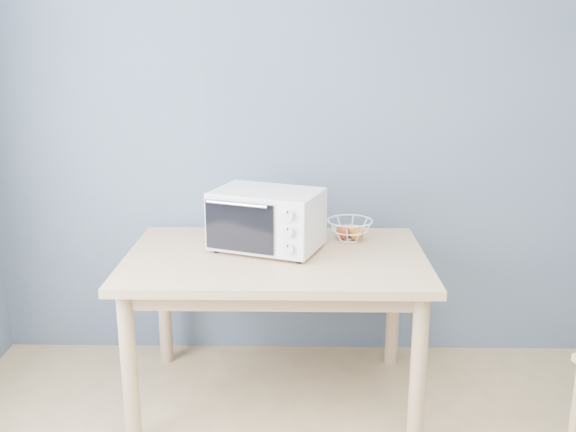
{
  "coord_description": "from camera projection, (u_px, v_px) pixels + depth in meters",
  "views": [
    {
      "loc": [
        -0.33,
        -1.14,
        1.72
      ],
      "look_at": [
        -0.38,
        1.73,
        0.93
      ],
      "focal_mm": 40.0,
      "sensor_mm": 36.0,
      "label": 1
    }
  ],
  "objects": [
    {
      "name": "room",
      "position": [
        475.0,
        271.0,
        1.21
      ],
      "size": [
        4.01,
        4.51,
        2.61
      ],
      "color": "tan",
      "rests_on": "ground"
    },
    {
      "name": "dining_table",
      "position": [
        276.0,
        275.0,
        3.03
      ],
      "size": [
        1.4,
        0.9,
        0.75
      ],
      "color": "tan",
      "rests_on": "ground"
    },
    {
      "name": "toaster_oven",
      "position": [
        263.0,
        218.0,
        3.04
      ],
      "size": [
        0.58,
        0.48,
        0.29
      ],
      "rotation": [
        0.0,
        0.0,
        -0.35
      ],
      "color": "silver",
      "rests_on": "dining_table"
    },
    {
      "name": "fruit_basket",
      "position": [
        350.0,
        230.0,
        3.21
      ],
      "size": [
        0.28,
        0.28,
        0.1
      ],
      "rotation": [
        0.0,
        0.0,
        -0.23
      ],
      "color": "white",
      "rests_on": "dining_table"
    }
  ]
}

